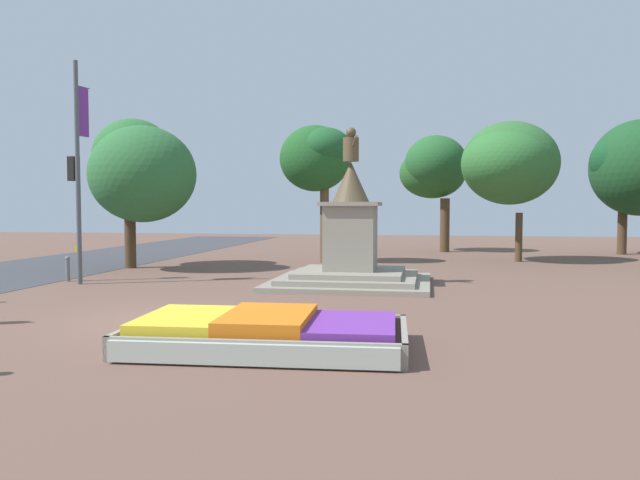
# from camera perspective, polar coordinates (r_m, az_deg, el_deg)

# --- Properties ---
(ground_plane) EXTENTS (81.23, 81.23, 0.00)m
(ground_plane) POSITION_cam_1_polar(r_m,az_deg,el_deg) (14.12, -13.60, -7.08)
(ground_plane) COLOR brown
(flower_planter) EXTENTS (4.94, 2.95, 0.62)m
(flower_planter) POSITION_cam_1_polar(r_m,az_deg,el_deg) (10.98, -5.01, -8.53)
(flower_planter) COLOR #38281C
(flower_planter) RESTS_ON ground_plane
(statue_monument) EXTENTS (4.95, 4.95, 4.94)m
(statue_monument) POSITION_cam_1_polar(r_m,az_deg,el_deg) (19.66, 2.82, -1.01)
(statue_monument) COLOR gray
(statue_monument) RESTS_ON ground_plane
(traffic_light_mid_block) EXTENTS (0.41, 0.29, 4.11)m
(traffic_light_mid_block) POSITION_cam_1_polar(r_m,az_deg,el_deg) (22.10, -21.40, 3.75)
(traffic_light_mid_block) COLOR #2D2D33
(traffic_light_mid_block) RESTS_ON ground_plane
(banner_pole) EXTENTS (0.19, 0.68, 7.02)m
(banner_pole) POSITION_cam_1_polar(r_m,az_deg,el_deg) (21.19, -21.23, 6.24)
(banner_pole) COLOR #4C5156
(banner_pole) RESTS_ON ground_plane
(kerb_bollard_north) EXTENTS (0.15, 0.15, 0.84)m
(kerb_bollard_north) POSITION_cam_1_polar(r_m,az_deg,el_deg) (22.16, -22.07, -2.39)
(kerb_bollard_north) COLOR slate
(kerb_bollard_north) RESTS_ON ground_plane
(park_tree_far_left) EXTENTS (3.20, 2.87, 5.99)m
(park_tree_far_left) POSITION_cam_1_polar(r_m,az_deg,el_deg) (27.34, -0.19, 7.66)
(park_tree_far_left) COLOR brown
(park_tree_far_left) RESTS_ON ground_plane
(park_tree_far_right) EXTENTS (3.63, 3.94, 6.29)m
(park_tree_far_right) POSITION_cam_1_polar(r_m,az_deg,el_deg) (34.78, 10.39, 6.44)
(park_tree_far_right) COLOR #4C3823
(park_tree_far_right) RESTS_ON ground_plane
(park_tree_street_side) EXTENTS (4.91, 5.11, 6.07)m
(park_tree_street_side) POSITION_cam_1_polar(r_m,az_deg,el_deg) (25.74, -16.21, 6.36)
(park_tree_street_side) COLOR #4C3823
(park_tree_street_side) RESTS_ON ground_plane
(park_tree_mid_canopy) EXTENTS (4.90, 5.19, 6.81)m
(park_tree_mid_canopy) POSITION_cam_1_polar(r_m,az_deg,el_deg) (35.23, 27.02, 5.99)
(park_tree_mid_canopy) COLOR #4C3823
(park_tree_mid_canopy) RESTS_ON ground_plane
(park_tree_distant) EXTENTS (4.35, 4.62, 6.27)m
(park_tree_distant) POSITION_cam_1_polar(r_m,az_deg,el_deg) (29.08, 16.81, 6.73)
(park_tree_distant) COLOR #4C3823
(park_tree_distant) RESTS_ON ground_plane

